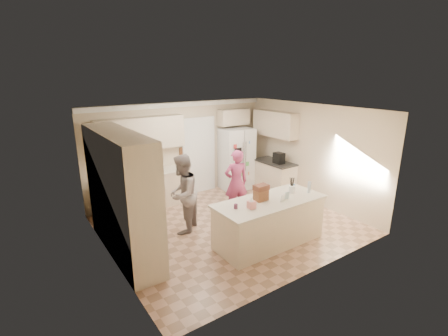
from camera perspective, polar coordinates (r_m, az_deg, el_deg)
floor at (r=7.51m, az=0.90°, el=-10.02°), size 5.20×4.60×0.02m
ceiling at (r=6.76m, az=1.00°, el=10.29°), size 5.20×4.60×0.02m
wall_back at (r=8.94m, az=-7.68°, el=3.13°), size 5.20×0.02×2.60m
wall_front at (r=5.42m, az=15.33°, el=-6.22°), size 5.20×0.02×2.60m
wall_left at (r=5.98m, az=-19.97°, el=-4.48°), size 0.02×4.60×2.60m
wall_right at (r=8.75m, az=15.04°, el=2.41°), size 0.02×4.60×2.60m
crown_back at (r=8.70m, az=-7.84°, el=10.98°), size 5.20×0.08×0.12m
pantry_bank at (r=6.28m, az=-17.61°, el=-4.49°), size 0.60×2.60×2.35m
back_base_cab at (r=8.47m, az=-13.44°, el=-4.01°), size 2.20×0.60×0.88m
back_countertop at (r=8.32m, az=-13.63°, el=-1.06°), size 2.24×0.63×0.04m
back_upper_cab at (r=8.21m, az=-14.44°, el=5.85°), size 2.20×0.35×0.80m
doorway_opening at (r=9.23m, az=-4.49°, el=2.05°), size 0.90×0.06×2.10m
doorway_casing at (r=9.20m, az=-4.38°, el=2.00°), size 1.02×0.03×2.22m
wall_frame_upper at (r=8.86m, az=-7.51°, el=4.67°), size 0.15×0.02×0.20m
wall_frame_lower at (r=8.92m, az=-7.44°, el=2.98°), size 0.15×0.02×0.20m
refrigerator at (r=9.52m, az=2.21°, el=1.61°), size 0.96×0.78×1.80m
fridge_seam at (r=9.25m, az=3.53°, el=1.14°), size 0.02×0.02×1.78m
fridge_dispenser at (r=9.05m, az=2.49°, el=2.45°), size 0.22×0.03×0.35m
fridge_handle_l at (r=9.17m, az=3.35°, el=1.98°), size 0.02×0.02×0.85m
fridge_handle_r at (r=9.23m, az=3.84°, el=2.06°), size 0.02×0.02×0.85m
over_fridge_cab at (r=9.49m, az=1.66°, el=8.95°), size 0.95×0.35×0.45m
right_base_cab at (r=9.42m, az=8.83°, el=-1.67°), size 0.60×1.20×0.88m
right_countertop at (r=9.28m, az=8.91°, el=1.02°), size 0.63×1.24×0.04m
right_upper_cab at (r=9.30m, az=8.96°, el=7.67°), size 0.35×1.50×0.70m
coffee_maker at (r=9.07m, az=9.63°, el=1.74°), size 0.22×0.28×0.30m
island_base at (r=6.66m, az=7.91°, el=-9.50°), size 2.20×0.90×0.88m
island_top at (r=6.47m, az=8.07°, el=-5.83°), size 2.28×0.96×0.05m
utensil_crock at (r=6.90m, az=11.83°, el=-3.71°), size 0.13×0.13×0.15m
tissue_box at (r=6.03m, az=4.86°, el=-6.45°), size 0.13×0.13×0.14m
tissue_plume at (r=5.99m, az=4.88°, el=-5.48°), size 0.08×0.08×0.08m
dollhouse_body at (r=6.39m, az=6.52°, el=-4.74°), size 0.26×0.18×0.22m
dollhouse_roof at (r=6.34m, az=6.57°, el=-3.39°), size 0.28×0.20×0.10m
jam_jar at (r=6.00m, az=2.08°, el=-6.76°), size 0.07×0.07×0.09m
greeting_card_a at (r=6.40m, az=10.32°, el=-5.20°), size 0.12×0.06×0.16m
greeting_card_b at (r=6.53m, az=10.95°, el=-4.78°), size 0.12×0.05×0.16m
water_bottle at (r=6.97m, az=14.75°, el=-3.30°), size 0.07×0.07×0.24m
shaker_salt at (r=7.13m, az=11.79°, el=-3.28°), size 0.05×0.05×0.09m
shaker_pepper at (r=7.18m, az=12.18°, el=-3.16°), size 0.05×0.05×0.09m
teen_boy at (r=6.95m, az=-7.34°, el=-4.56°), size 1.06×1.04×1.72m
teen_girl at (r=7.78m, az=2.15°, el=-2.56°), size 0.67×0.52×1.61m
fridge_magnets at (r=9.24m, az=3.56°, el=1.13°), size 0.76×0.02×1.44m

